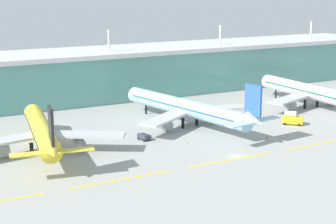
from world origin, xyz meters
name	(u,v)px	position (x,y,z in m)	size (l,w,h in m)	color
ground_plane	(235,156)	(0.00, 0.00, 0.00)	(600.00, 600.00, 0.00)	#9E9E99
terminal_building	(105,74)	(0.00, 96.75, 10.72)	(288.00, 34.00, 30.04)	#5B9E93
airliner_near_middle	(41,131)	(-47.81, 30.42, 6.44)	(47.99, 59.23, 18.90)	yellow
airliner_center	(187,108)	(5.87, 37.04, 6.46)	(48.07, 70.21, 18.90)	#9ED1EA
airliner_far_middle	(309,92)	(64.60, 39.70, 6.45)	(48.78, 62.65, 18.90)	silver
taxiway_stripe_mid_west	(122,179)	(-37.00, -2.29, 0.02)	(28.00, 0.70, 0.04)	yellow
taxiway_stripe_centre	(232,160)	(-3.00, -2.29, 0.02)	(28.00, 0.70, 0.04)	yellow
taxiway_stripe_mid_east	(321,143)	(31.00, -2.29, 0.02)	(28.00, 0.70, 0.04)	yellow
pushback_tug	(144,137)	(-15.42, 28.13, 1.10)	(3.14, 4.74, 1.85)	#333842
fuel_truck	(292,118)	(39.22, 20.71, 2.26)	(6.83, 7.03, 4.95)	gold
safety_cone_left_wingtip	(267,137)	(20.40, 11.03, 0.35)	(0.56, 0.56, 0.70)	orange
safety_cone_nose_front	(187,143)	(-5.90, 17.54, 0.35)	(0.56, 0.56, 0.70)	orange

